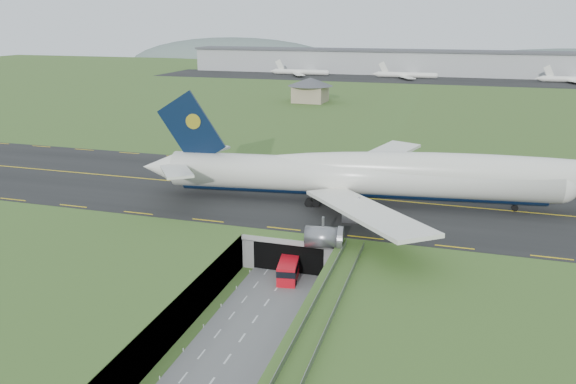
% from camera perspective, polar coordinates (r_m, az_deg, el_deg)
% --- Properties ---
extents(ground, '(900.00, 900.00, 0.00)m').
position_cam_1_polar(ground, '(87.08, -1.53, -10.39)').
color(ground, '#466026').
rests_on(ground, ground).
extents(airfield_deck, '(800.00, 800.00, 6.00)m').
position_cam_1_polar(airfield_deck, '(85.74, -1.55, -8.61)').
color(airfield_deck, gray).
rests_on(airfield_deck, ground).
extents(trench_road, '(12.00, 75.00, 0.20)m').
position_cam_1_polar(trench_road, '(80.83, -3.23, -12.67)').
color(trench_road, slate).
rests_on(trench_road, ground).
extents(taxiway, '(800.00, 44.00, 0.18)m').
position_cam_1_polar(taxiway, '(114.25, 3.62, -0.28)').
color(taxiway, black).
rests_on(taxiway, airfield_deck).
extents(tunnel_portal, '(17.00, 22.30, 6.00)m').
position_cam_1_polar(tunnel_portal, '(100.27, 1.44, -4.46)').
color(tunnel_portal, gray).
rests_on(tunnel_portal, ground).
extents(guideway, '(3.00, 53.00, 7.05)m').
position_cam_1_polar(guideway, '(65.82, 2.47, -14.93)').
color(guideway, '#A8A8A3').
rests_on(guideway, ground).
extents(jumbo_jet, '(105.51, 65.43, 21.81)m').
position_cam_1_polar(jumbo_jet, '(107.95, 11.15, 1.59)').
color(jumbo_jet, white).
rests_on(jumbo_jet, ground).
extents(shuttle_tram, '(4.20, 8.31, 3.23)m').
position_cam_1_polar(shuttle_tram, '(91.34, 0.09, -7.76)').
color(shuttle_tram, red).
rests_on(shuttle_tram, ground).
extents(service_building, '(19.97, 19.97, 10.49)m').
position_cam_1_polar(service_building, '(243.76, 2.29, 10.55)').
color(service_building, tan).
rests_on(service_building, ground).
extents(cargo_terminal, '(320.00, 67.00, 15.60)m').
position_cam_1_polar(cargo_terminal, '(374.38, 13.29, 12.70)').
color(cargo_terminal, '#B2B2B2').
rests_on(cargo_terminal, ground).
extents(distant_hills, '(700.00, 91.00, 60.00)m').
position_cam_1_polar(distant_hills, '(506.77, 21.60, 10.99)').
color(distant_hills, slate).
rests_on(distant_hills, ground).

